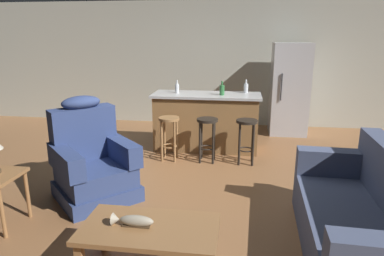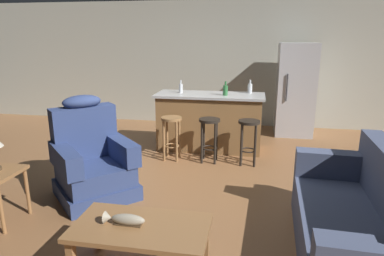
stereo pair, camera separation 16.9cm
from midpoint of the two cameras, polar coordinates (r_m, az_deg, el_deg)
name	(u,v)px [view 2 (the right image)]	position (r m, az deg, el deg)	size (l,w,h in m)	color
ground_plane	(196,179)	(4.69, 1.71, -8.58)	(12.00, 12.00, 0.00)	brown
back_wall	(221,64)	(7.42, 5.53, 10.55)	(12.00, 0.05, 2.60)	#B2B2A3
coffee_table	(141,231)	(2.90, -6.76, -16.77)	(1.10, 0.60, 0.42)	olive
fish_figurine	(124,219)	(2.88, -9.56, -14.81)	(0.34, 0.10, 0.10)	#4C3823
couch	(359,225)	(3.35, 27.48, -14.22)	(0.92, 1.94, 0.94)	#4C5675
recliner_near_lamp	(92,161)	(4.29, -15.23, -5.42)	(1.19, 1.19, 1.20)	navy
kitchen_island	(210,122)	(5.81, 3.78, 1.08)	(1.80, 0.70, 0.95)	olive
bar_stool_left	(172,130)	(5.29, -2.51, -0.38)	(0.32, 0.32, 0.68)	olive
bar_stool_middle	(209,132)	(5.20, 3.85, -0.70)	(0.32, 0.32, 0.68)	black
bar_stool_right	(249,134)	(5.17, 10.36, -1.01)	(0.32, 0.32, 0.68)	black
refrigerator	(295,90)	(6.93, 17.52, 6.09)	(0.70, 0.69, 1.76)	#B7B7BC
bottle_tall_green	(181,88)	(5.82, -1.05, 6.69)	(0.06, 0.06, 0.22)	silver
bottle_short_amber	(225,90)	(5.60, 6.45, 6.31)	(0.08, 0.08, 0.23)	#2D6B38
bottle_wine_dark	(250,88)	(5.87, 10.46, 6.55)	(0.07, 0.07, 0.22)	silver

